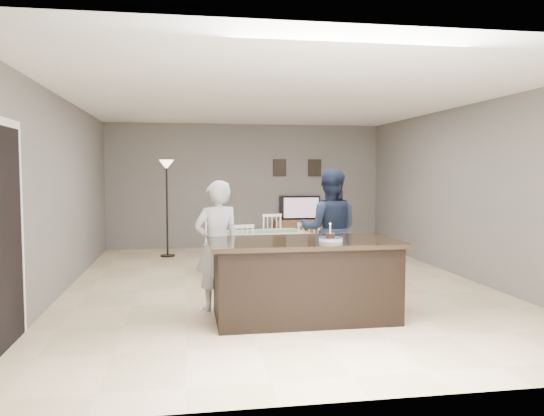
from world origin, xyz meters
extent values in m
plane|color=#D0AF85|center=(0.00, 0.00, 0.00)|extent=(8.00, 8.00, 0.00)
plane|color=slate|center=(0.00, 4.00, 1.35)|extent=(6.00, 0.00, 6.00)
plane|color=slate|center=(0.00, -4.00, 1.35)|extent=(6.00, 0.00, 6.00)
plane|color=slate|center=(-3.00, 0.00, 1.35)|extent=(0.00, 8.00, 8.00)
plane|color=slate|center=(3.00, 0.00, 1.35)|extent=(0.00, 8.00, 8.00)
plane|color=white|center=(0.00, 0.00, 2.70)|extent=(8.00, 8.00, 0.00)
cube|color=black|center=(0.00, -1.80, 0.42)|extent=(2.00, 1.00, 0.85)
cube|color=black|center=(0.00, -1.80, 0.88)|extent=(2.15, 1.10, 0.05)
cube|color=brown|center=(1.20, 3.77, 0.30)|extent=(1.20, 0.40, 0.60)
imported|color=black|center=(1.20, 3.84, 0.86)|extent=(0.91, 0.12, 0.53)
plane|color=orange|center=(1.20, 3.76, 0.87)|extent=(0.78, 0.00, 0.78)
cube|color=black|center=(0.75, 3.98, 1.75)|extent=(0.30, 0.02, 0.38)
cube|color=black|center=(1.55, 3.98, 1.75)|extent=(0.30, 0.02, 0.38)
plane|color=black|center=(-2.99, -2.30, 1.05)|extent=(0.00, 2.10, 2.10)
plane|color=white|center=(-2.99, -2.30, 2.14)|extent=(0.00, 1.02, 1.02)
imported|color=#B1B1B5|center=(-0.95, -1.25, 0.78)|extent=(0.66, 0.53, 1.56)
imported|color=#182136|center=(0.67, -0.45, 0.85)|extent=(0.98, 0.85, 1.71)
cylinder|color=gold|center=(0.24, -2.02, 0.90)|extent=(0.14, 0.14, 0.00)
cylinder|color=#32190D|center=(0.24, -2.02, 0.95)|extent=(0.10, 0.10, 0.09)
cylinder|color=white|center=(0.24, -2.02, 1.04)|extent=(0.02, 0.02, 0.10)
sphere|color=#FFBF4C|center=(0.24, -2.02, 1.10)|extent=(0.02, 0.02, 0.02)
cylinder|color=white|center=(0.27, -1.95, 0.91)|extent=(0.27, 0.27, 0.01)
cylinder|color=white|center=(0.27, -1.95, 0.92)|extent=(0.27, 0.27, 0.01)
cylinder|color=white|center=(0.27, -1.95, 0.93)|extent=(0.27, 0.27, 0.01)
cylinder|color=#315097|center=(0.27, -1.95, 0.94)|extent=(0.27, 0.27, 0.00)
cube|color=#A48159|center=(-0.17, 0.73, 0.69)|extent=(1.63, 1.09, 0.04)
cylinder|color=#A48159|center=(-0.78, 0.27, 0.33)|extent=(0.06, 0.06, 0.67)
cylinder|color=#A48159|center=(0.44, 1.19, 0.33)|extent=(0.06, 0.06, 0.67)
cube|color=#467E68|center=(-0.17, 0.73, 0.71)|extent=(1.35, 0.55, 0.01)
cube|color=white|center=(-0.56, -0.01, 0.42)|extent=(0.45, 0.44, 0.04)
cylinder|color=white|center=(-0.70, -0.19, 0.20)|extent=(0.03, 0.03, 0.40)
cylinder|color=white|center=(-0.43, 0.17, 0.20)|extent=(0.03, 0.03, 0.40)
cube|color=white|center=(-0.54, -0.18, 0.89)|extent=(0.36, 0.09, 0.05)
cube|color=white|center=(0.45, 0.17, 0.42)|extent=(0.45, 0.44, 0.04)
cylinder|color=white|center=(0.32, -0.01, 0.20)|extent=(0.03, 0.03, 0.40)
cylinder|color=white|center=(0.58, 0.34, 0.20)|extent=(0.03, 0.03, 0.40)
cube|color=white|center=(0.48, 0.00, 0.89)|extent=(0.36, 0.09, 0.05)
cube|color=white|center=(-0.79, 1.28, 0.42)|extent=(0.45, 0.44, 0.04)
cylinder|color=white|center=(-0.66, 1.46, 0.20)|extent=(0.03, 0.03, 0.40)
cylinder|color=white|center=(-0.92, 1.11, 0.20)|extent=(0.03, 0.03, 0.40)
cube|color=white|center=(-0.82, 1.45, 0.89)|extent=(0.36, 0.09, 0.05)
cube|color=white|center=(0.23, 1.46, 0.42)|extent=(0.45, 0.44, 0.04)
cylinder|color=white|center=(0.36, 1.64, 0.20)|extent=(0.03, 0.03, 0.40)
cylinder|color=white|center=(0.09, 1.29, 0.20)|extent=(0.03, 0.03, 0.40)
cube|color=white|center=(0.20, 1.63, 0.89)|extent=(0.36, 0.09, 0.05)
cylinder|color=black|center=(-1.68, 2.92, 0.02)|extent=(0.28, 0.28, 0.03)
cylinder|color=black|center=(-1.68, 2.92, 0.89)|extent=(0.04, 0.04, 1.74)
cone|color=#FFD68C|center=(-1.68, 2.92, 1.80)|extent=(0.28, 0.28, 0.18)
camera|label=1|loc=(-1.33, -7.61, 1.68)|focal=35.00mm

